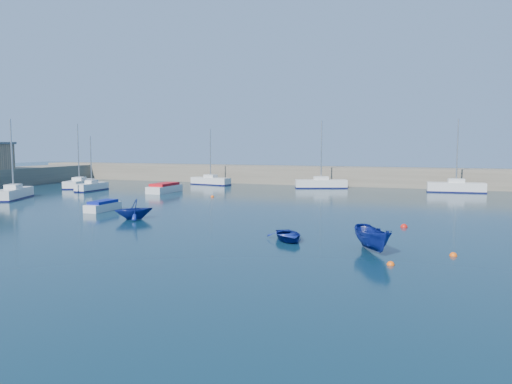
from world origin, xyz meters
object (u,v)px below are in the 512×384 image
(sailboat_7, at_px, (456,187))
(dinghy_right, at_px, (373,239))
(sailboat_3, at_px, (92,186))
(sailboat_6, at_px, (321,183))
(sailboat_4, at_px, (79,183))
(motorboat_2, at_px, (165,188))
(sailboat_5, at_px, (211,181))
(dinghy_center, at_px, (288,235))
(sailboat_2, at_px, (14,193))
(dinghy_left, at_px, (134,209))
(motorboat_1, at_px, (103,206))

(sailboat_7, height_order, dinghy_right, sailboat_7)
(sailboat_3, distance_m, sailboat_6, 29.42)
(sailboat_4, distance_m, motorboat_2, 14.38)
(sailboat_5, distance_m, dinghy_right, 46.71)
(sailboat_4, xyz_separation_m, dinghy_center, (37.01, -25.73, -0.24))
(sailboat_2, bearing_deg, sailboat_7, 5.28)
(dinghy_left, bearing_deg, sailboat_5, 147.69)
(sailboat_2, distance_m, motorboat_2, 16.41)
(sailboat_2, xyz_separation_m, sailboat_6, (27.60, 24.45, 0.00))
(sailboat_2, distance_m, sailboat_7, 50.51)
(motorboat_1, relative_size, dinghy_center, 1.23)
(sailboat_7, bearing_deg, dinghy_center, 159.19)
(sailboat_6, xyz_separation_m, sailboat_7, (16.64, -0.09, 0.04))
(sailboat_7, relative_size, dinghy_center, 2.89)
(sailboat_2, distance_m, dinghy_left, 21.81)
(sailboat_3, relative_size, dinghy_center, 2.22)
(dinghy_center, bearing_deg, dinghy_right, -46.05)
(sailboat_3, relative_size, dinghy_right, 1.88)
(sailboat_6, height_order, dinghy_right, sailboat_6)
(dinghy_right, bearing_deg, sailboat_7, 52.99)
(sailboat_4, relative_size, sailboat_7, 0.97)
(sailboat_2, distance_m, motorboat_1, 15.70)
(sailboat_7, bearing_deg, dinghy_right, 167.31)
(sailboat_6, height_order, dinghy_center, sailboat_6)
(dinghy_center, xyz_separation_m, dinghy_right, (5.19, -1.39, 0.38))
(motorboat_2, bearing_deg, dinghy_right, -42.79)
(sailboat_3, height_order, sailboat_7, sailboat_7)
(motorboat_2, bearing_deg, dinghy_left, -66.03)
(sailboat_6, distance_m, motorboat_2, 20.57)
(motorboat_1, distance_m, motorboat_2, 16.92)
(sailboat_4, height_order, dinghy_right, sailboat_4)
(sailboat_4, distance_m, dinghy_left, 31.80)
(sailboat_5, bearing_deg, dinghy_center, -136.95)
(sailboat_2, distance_m, sailboat_3, 10.72)
(sailboat_4, relative_size, dinghy_center, 2.79)
(sailboat_7, relative_size, dinghy_right, 2.44)
(motorboat_2, height_order, dinghy_right, dinghy_right)
(sailboat_2, xyz_separation_m, motorboat_1, (15.00, -4.61, -0.19))
(sailboat_4, relative_size, dinghy_right, 2.35)
(sailboat_3, bearing_deg, motorboat_2, 5.64)
(sailboat_2, xyz_separation_m, dinghy_right, (39.24, -13.32, 0.08))
(sailboat_3, bearing_deg, motorboat_1, -50.79)
(sailboat_4, bearing_deg, motorboat_1, -62.94)
(sailboat_2, bearing_deg, sailboat_3, 57.61)
(sailboat_3, height_order, dinghy_left, sailboat_3)
(sailboat_5, relative_size, motorboat_2, 1.43)
(sailboat_3, bearing_deg, sailboat_4, 142.97)
(sailboat_4, xyz_separation_m, sailboat_7, (47.20, 10.56, 0.10))
(dinghy_left, bearing_deg, dinghy_center, 25.52)
(sailboat_7, distance_m, motorboat_1, 41.16)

